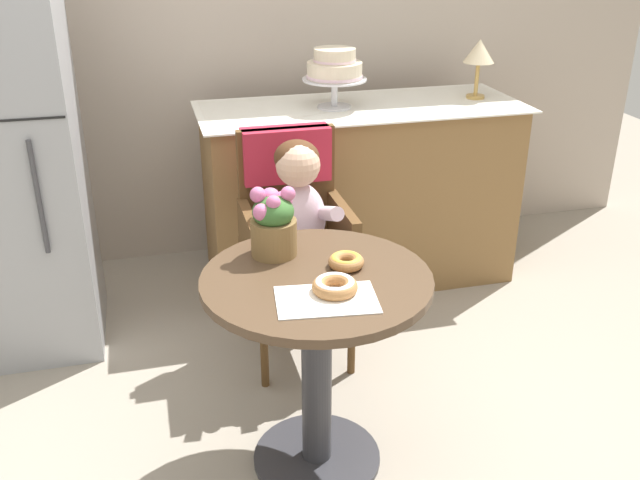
{
  "coord_description": "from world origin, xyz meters",
  "views": [
    {
      "loc": [
        -0.47,
        -1.87,
        1.73
      ],
      "look_at": [
        0.05,
        0.15,
        0.77
      ],
      "focal_mm": 39.8,
      "sensor_mm": 36.0,
      "label": 1
    }
  ],
  "objects_px": {
    "seated_child": "(300,215)",
    "donut_front": "(346,261)",
    "wicker_chair": "(292,209)",
    "cafe_table": "(317,335)",
    "flower_vase": "(273,222)",
    "donut_mid": "(335,286)",
    "tiered_cake_stand": "(335,69)",
    "table_lamp": "(479,54)"
  },
  "relations": [
    {
      "from": "seated_child",
      "to": "donut_front",
      "type": "xyz_separation_m",
      "value": [
        0.02,
        -0.55,
        0.06
      ]
    },
    {
      "from": "wicker_chair",
      "to": "cafe_table",
      "type": "bearing_deg",
      "value": -89.57
    },
    {
      "from": "wicker_chair",
      "to": "flower_vase",
      "type": "bearing_deg",
      "value": -100.94
    },
    {
      "from": "donut_front",
      "to": "donut_mid",
      "type": "bearing_deg",
      "value": -117.52
    },
    {
      "from": "donut_mid",
      "to": "flower_vase",
      "type": "relative_size",
      "value": 0.58
    },
    {
      "from": "donut_mid",
      "to": "tiered_cake_stand",
      "type": "xyz_separation_m",
      "value": [
        0.39,
        1.41,
        0.34
      ]
    },
    {
      "from": "seated_child",
      "to": "tiered_cake_stand",
      "type": "xyz_separation_m",
      "value": [
        0.33,
        0.71,
        0.4
      ]
    },
    {
      "from": "flower_vase",
      "to": "donut_front",
      "type": "bearing_deg",
      "value": -37.02
    },
    {
      "from": "wicker_chair",
      "to": "flower_vase",
      "type": "distance_m",
      "value": 0.61
    },
    {
      "from": "cafe_table",
      "to": "table_lamp",
      "type": "height_order",
      "value": "table_lamp"
    },
    {
      "from": "donut_front",
      "to": "flower_vase",
      "type": "distance_m",
      "value": 0.27
    },
    {
      "from": "cafe_table",
      "to": "flower_vase",
      "type": "relative_size",
      "value": 3.1
    },
    {
      "from": "donut_front",
      "to": "donut_mid",
      "type": "relative_size",
      "value": 0.83
    },
    {
      "from": "table_lamp",
      "to": "seated_child",
      "type": "bearing_deg",
      "value": -145.68
    },
    {
      "from": "donut_mid",
      "to": "table_lamp",
      "type": "bearing_deg",
      "value": 51.91
    },
    {
      "from": "tiered_cake_stand",
      "to": "table_lamp",
      "type": "xyz_separation_m",
      "value": [
        0.73,
        0.01,
        0.03
      ]
    },
    {
      "from": "donut_front",
      "to": "donut_mid",
      "type": "distance_m",
      "value": 0.17
    },
    {
      "from": "wicker_chair",
      "to": "tiered_cake_stand",
      "type": "bearing_deg",
      "value": 66.08
    },
    {
      "from": "donut_mid",
      "to": "tiered_cake_stand",
      "type": "height_order",
      "value": "tiered_cake_stand"
    },
    {
      "from": "donut_mid",
      "to": "cafe_table",
      "type": "bearing_deg",
      "value": 103.13
    },
    {
      "from": "flower_vase",
      "to": "cafe_table",
      "type": "bearing_deg",
      "value": -63.45
    },
    {
      "from": "cafe_table",
      "to": "wicker_chair",
      "type": "xyz_separation_m",
      "value": [
        0.08,
        0.74,
        0.13
      ]
    },
    {
      "from": "tiered_cake_stand",
      "to": "cafe_table",
      "type": "bearing_deg",
      "value": -107.74
    },
    {
      "from": "wicker_chair",
      "to": "donut_front",
      "type": "bearing_deg",
      "value": -81.34
    },
    {
      "from": "donut_front",
      "to": "donut_mid",
      "type": "height_order",
      "value": "donut_mid"
    },
    {
      "from": "donut_front",
      "to": "table_lamp",
      "type": "height_order",
      "value": "table_lamp"
    },
    {
      "from": "seated_child",
      "to": "donut_mid",
      "type": "height_order",
      "value": "seated_child"
    },
    {
      "from": "donut_front",
      "to": "tiered_cake_stand",
      "type": "relative_size",
      "value": 0.38
    },
    {
      "from": "tiered_cake_stand",
      "to": "table_lamp",
      "type": "relative_size",
      "value": 1.05
    },
    {
      "from": "donut_mid",
      "to": "tiered_cake_stand",
      "type": "bearing_deg",
      "value": 74.61
    },
    {
      "from": "donut_front",
      "to": "flower_vase",
      "type": "bearing_deg",
      "value": 142.98
    },
    {
      "from": "donut_mid",
      "to": "tiered_cake_stand",
      "type": "distance_m",
      "value": 1.51
    },
    {
      "from": "flower_vase",
      "to": "tiered_cake_stand",
      "type": "relative_size",
      "value": 0.77
    },
    {
      "from": "cafe_table",
      "to": "tiered_cake_stand",
      "type": "distance_m",
      "value": 1.48
    },
    {
      "from": "cafe_table",
      "to": "donut_front",
      "type": "xyz_separation_m",
      "value": [
        0.11,
        0.04,
        0.23
      ]
    },
    {
      "from": "cafe_table",
      "to": "donut_front",
      "type": "relative_size",
      "value": 6.37
    },
    {
      "from": "table_lamp",
      "to": "wicker_chair",
      "type": "bearing_deg",
      "value": -151.81
    },
    {
      "from": "flower_vase",
      "to": "tiered_cake_stand",
      "type": "bearing_deg",
      "value": 65.35
    },
    {
      "from": "tiered_cake_stand",
      "to": "seated_child",
      "type": "bearing_deg",
      "value": -114.97
    },
    {
      "from": "cafe_table",
      "to": "table_lamp",
      "type": "distance_m",
      "value": 1.84
    },
    {
      "from": "flower_vase",
      "to": "tiered_cake_stand",
      "type": "height_order",
      "value": "tiered_cake_stand"
    },
    {
      "from": "seated_child",
      "to": "table_lamp",
      "type": "distance_m",
      "value": 1.36
    }
  ]
}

